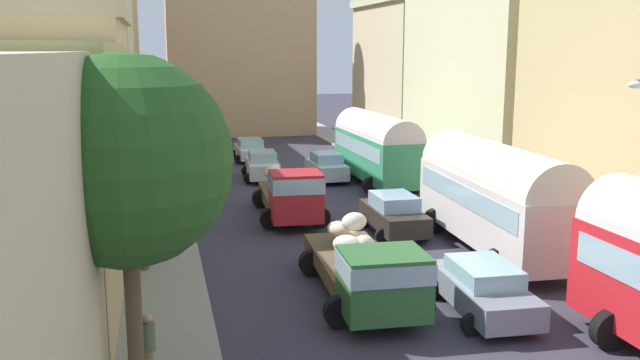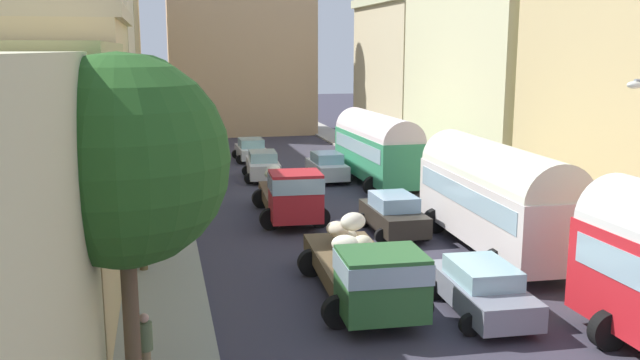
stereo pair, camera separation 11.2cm
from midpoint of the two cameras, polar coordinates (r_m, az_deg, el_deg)
name	(u,v)px [view 2 (the right image)]	position (r m, az deg, el deg)	size (l,w,h in m)	color
ground_plane	(298,188)	(37.09, -1.76, -0.66)	(154.00, 154.00, 0.00)	#353340
sidewalk_left	(162,193)	(36.37, -13.02, -1.06)	(2.50, 70.00, 0.14)	gray
sidewalk_right	(423,181)	(39.13, 8.70, -0.07)	(2.50, 70.00, 0.14)	#A9A49A
building_left_1	(21,185)	(20.06, -23.56, -0.36)	(5.24, 9.53, 7.59)	tan
building_left_2	(62,122)	(29.74, -20.70, 4.60)	(5.66, 9.98, 9.00)	#DABC85
building_left_3	(94,55)	(40.25, -18.31, 9.93)	(4.55, 10.28, 14.19)	beige
building_left_4	(103,65)	(53.20, -17.65, 9.18)	(5.20, 14.28, 12.60)	tan
building_right_2	(488,68)	(40.12, 13.94, 9.06)	(5.00, 13.49, 12.72)	beige
building_right_3	(410,73)	(52.03, 7.63, 8.85)	(6.01, 11.77, 11.26)	beige
distant_church	(241,48)	(61.24, -6.58, 10.90)	(12.53, 6.54, 21.87)	tan
parked_bus_1	(495,193)	(25.83, 14.52, -1.06)	(3.64, 9.49, 4.06)	silver
parked_bus_2	(377,145)	(37.75, 4.85, 2.90)	(3.29, 8.87, 3.97)	#369566
cargo_truck_0	(365,268)	(20.02, 3.96, -7.38)	(3.33, 7.43, 2.38)	#2B5F2E
cargo_truck_1	(291,193)	(29.61, -2.35, -1.12)	(3.21, 6.94, 2.45)	#B21F26
car_0	(263,165)	(39.48, -4.72, 1.23)	(2.49, 4.23, 1.64)	silver
car_1	(251,150)	(46.25, -5.72, 2.55)	(2.39, 3.90, 1.51)	silver
car_2	(482,289)	(20.03, 13.53, -8.83)	(2.48, 4.40, 1.51)	gray
car_3	(393,214)	(27.89, 6.28, -2.87)	(2.39, 4.12, 1.64)	#2D271F
car_4	(327,167)	(38.89, 0.66, 1.11)	(2.33, 3.84, 1.63)	silver
pedestrian_0	(146,348)	(15.60, -14.19, -13.47)	(0.43, 0.43, 1.86)	#816F50
pedestrian_1	(157,191)	(32.00, -13.40, -0.94)	(0.46, 0.46, 1.79)	#2B333C
pedestrian_3	(178,176)	(35.79, -11.75, 0.29)	(0.46, 0.46, 1.70)	slate
roadside_tree_0	(123,162)	(13.83, -15.97, 1.46)	(4.22, 4.22, 7.38)	brown
roadside_tree_1	(137,130)	(22.82, -14.94, 4.10)	(2.93, 2.93, 6.36)	brown
roadside_tree_2	(143,102)	(32.32, -14.52, 6.31)	(4.35, 4.35, 7.22)	brown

